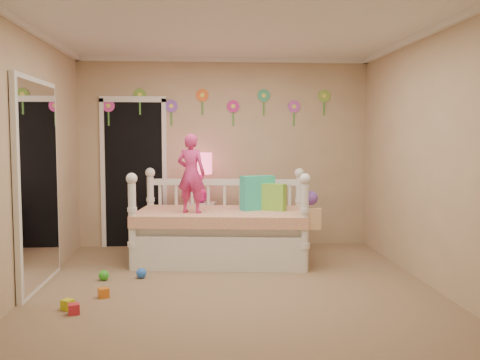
{
  "coord_description": "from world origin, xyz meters",
  "views": [
    {
      "loc": [
        -0.31,
        -5.18,
        1.52
      ],
      "look_at": [
        0.1,
        0.6,
        1.05
      ],
      "focal_mm": 39.99,
      "sensor_mm": 36.0,
      "label": 1
    }
  ],
  "objects": [
    {
      "name": "nightstand",
      "position": [
        -0.33,
        1.98,
        0.32
      ],
      "size": [
        0.43,
        0.35,
        0.64
      ],
      "primitive_type": "cube",
      "rotation": [
        0.0,
        0.0,
        -0.17
      ],
      "color": "white",
      "rests_on": "floor"
    },
    {
      "name": "pillow_lime",
      "position": [
        0.53,
        1.24,
        0.79
      ],
      "size": [
        0.36,
        0.29,
        0.33
      ],
      "primitive_type": "cube",
      "rotation": [
        0.0,
        0.0,
        -0.54
      ],
      "color": "#81C93D",
      "rests_on": "daybed"
    },
    {
      "name": "child",
      "position": [
        -0.44,
        1.1,
        1.09
      ],
      "size": [
        0.39,
        0.32,
        0.93
      ],
      "primitive_type": "imported",
      "rotation": [
        0.0,
        0.0,
        2.8
      ],
      "color": "#DA3180",
      "rests_on": "daybed"
    },
    {
      "name": "toy_scatter",
      "position": [
        -1.37,
        -0.1,
        0.06
      ],
      "size": [
        0.89,
        1.35,
        0.11
      ],
      "primitive_type": null,
      "rotation": [
        0.0,
        0.0,
        0.07
      ],
      "color": "#996666",
      "rests_on": "floor"
    },
    {
      "name": "floor",
      "position": [
        0.0,
        0.0,
        0.0
      ],
      "size": [
        4.0,
        4.5,
        0.01
      ],
      "primitive_type": "cube",
      "color": "#7F684C",
      "rests_on": "ground"
    },
    {
      "name": "back_wall",
      "position": [
        0.0,
        2.25,
        1.3
      ],
      "size": [
        4.0,
        0.01,
        2.6
      ],
      "primitive_type": "cube",
      "color": "tan",
      "rests_on": "floor"
    },
    {
      "name": "table_lamp",
      "position": [
        -0.33,
        1.98,
        1.08
      ],
      "size": [
        0.3,
        0.3,
        0.67
      ],
      "color": "#F9219A",
      "rests_on": "nightstand"
    },
    {
      "name": "pillow_turquoise",
      "position": [
        0.36,
        1.3,
        0.83
      ],
      "size": [
        0.44,
        0.3,
        0.42
      ],
      "primitive_type": "cube",
      "rotation": [
        0.0,
        0.0,
        0.41
      ],
      "color": "#25BB92",
      "rests_on": "daybed"
    },
    {
      "name": "closet_doorway",
      "position": [
        -1.25,
        2.23,
        1.03
      ],
      "size": [
        0.9,
        0.04,
        2.07
      ],
      "primitive_type": "cube",
      "color": "black",
      "rests_on": "back_wall"
    },
    {
      "name": "left_wall",
      "position": [
        -2.0,
        0.0,
        1.3
      ],
      "size": [
        0.01,
        4.5,
        2.6
      ],
      "primitive_type": "cube",
      "color": "tan",
      "rests_on": "floor"
    },
    {
      "name": "crown_molding",
      "position": [
        0.0,
        0.0,
        2.57
      ],
      "size": [
        4.0,
        4.5,
        0.06
      ],
      "primitive_type": null,
      "color": "white",
      "rests_on": "ceiling"
    },
    {
      "name": "right_wall",
      "position": [
        2.0,
        0.0,
        1.3
      ],
      "size": [
        0.01,
        4.5,
        2.6
      ],
      "primitive_type": "cube",
      "color": "tan",
      "rests_on": "floor"
    },
    {
      "name": "flower_decals",
      "position": [
        -0.09,
        2.24,
        1.94
      ],
      "size": [
        3.4,
        0.02,
        0.5
      ],
      "primitive_type": null,
      "color": "#B2668C",
      "rests_on": "back_wall"
    },
    {
      "name": "daybed",
      "position": [
        -0.08,
        1.26,
        0.56
      ],
      "size": [
        2.18,
        1.35,
        1.12
      ],
      "primitive_type": null,
      "rotation": [
        0.0,
        0.0,
        -0.12
      ],
      "color": "white",
      "rests_on": "floor"
    },
    {
      "name": "mirror_closet",
      "position": [
        -1.96,
        0.3,
        1.05
      ],
      "size": [
        0.07,
        1.3,
        2.1
      ],
      "primitive_type": "cube",
      "color": "white",
      "rests_on": "left_wall"
    },
    {
      "name": "hanging_bag",
      "position": [
        0.91,
        0.69,
        0.68
      ],
      "size": [
        0.2,
        0.16,
        0.36
      ],
      "primitive_type": null,
      "color": "beige",
      "rests_on": "daybed"
    },
    {
      "name": "ceiling",
      "position": [
        0.0,
        0.0,
        2.6
      ],
      "size": [
        4.0,
        4.5,
        0.01
      ],
      "primitive_type": "cube",
      "color": "white",
      "rests_on": "floor"
    }
  ]
}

